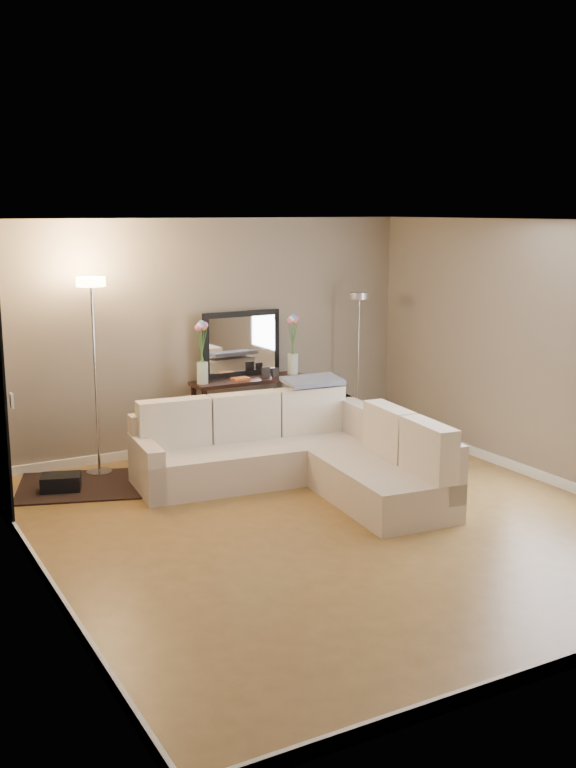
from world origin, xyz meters
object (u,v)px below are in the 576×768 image
console_table (243,411)px  floor_lamp_unlit (359,336)px  sectional_sofa (300,455)px  floor_lamp_lit (93,337)px

console_table → floor_lamp_unlit: bearing=-3.7°
floor_lamp_unlit → sectional_sofa: bearing=-139.6°
sectional_sofa → console_table: bearing=87.4°
floor_lamp_lit → floor_lamp_unlit: size_ratio=1.17×
console_table → floor_lamp_unlit: (1.48, -0.09, 0.76)m
sectional_sofa → floor_lamp_lit: size_ratio=1.26×
console_table → floor_lamp_unlit: 1.67m
sectional_sofa → floor_lamp_lit: bearing=140.8°
console_table → sectional_sofa: bearing=-92.6°
console_table → floor_lamp_lit: bearing=-177.5°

